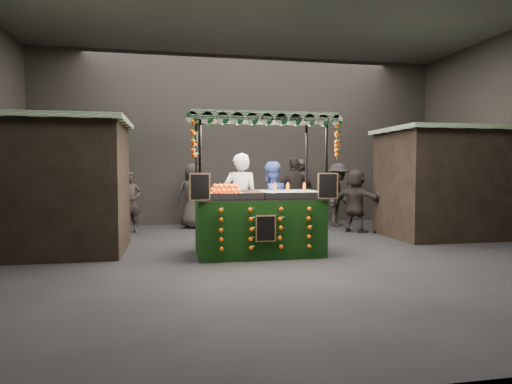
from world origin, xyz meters
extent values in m
plane|color=black|center=(0.00, 0.00, 0.00)|extent=(12.00, 12.00, 0.00)
cube|color=black|center=(0.00, 5.00, 2.50)|extent=(12.00, 0.10, 5.00)
cube|color=black|center=(0.00, -5.00, 2.50)|extent=(12.00, 0.10, 5.00)
cube|color=black|center=(-4.40, 1.00, 1.25)|extent=(2.80, 2.00, 2.50)
cube|color=#104D1E|center=(-4.40, 1.00, 2.55)|extent=(3.00, 2.20, 0.10)
cube|color=black|center=(4.40, 1.50, 1.25)|extent=(2.80, 2.00, 2.50)
cube|color=#104D1E|center=(4.40, 1.50, 2.55)|extent=(3.00, 2.20, 0.10)
cube|color=black|center=(-0.46, 0.19, 0.53)|extent=(2.33, 1.27, 1.06)
cube|color=#B5B7BC|center=(-0.46, 0.19, 1.08)|extent=(2.33, 1.27, 0.04)
cylinder|color=black|center=(-1.59, -0.41, 1.27)|extent=(0.05, 0.05, 2.54)
cylinder|color=black|center=(0.68, -0.41, 1.27)|extent=(0.05, 0.05, 2.54)
cylinder|color=black|center=(-1.59, 0.79, 1.27)|extent=(0.05, 0.05, 2.54)
cylinder|color=black|center=(0.68, 0.79, 1.27)|extent=(0.05, 0.05, 2.54)
cube|color=#104D1E|center=(-0.46, 0.19, 2.58)|extent=(2.59, 1.53, 0.08)
cube|color=white|center=(0.18, 0.19, 1.14)|extent=(1.04, 1.14, 0.08)
cube|color=black|center=(-1.60, -0.48, 1.32)|extent=(0.36, 0.10, 0.47)
cube|color=black|center=(0.69, -0.48, 1.32)|extent=(0.36, 0.10, 0.47)
cube|color=black|center=(-0.46, -0.49, 0.58)|extent=(0.36, 0.03, 0.47)
imported|color=gray|center=(-0.68, 0.94, 0.98)|extent=(0.77, 0.56, 1.95)
imported|color=navy|center=(-0.02, 1.07, 0.89)|extent=(1.06, 0.96, 1.78)
imported|color=black|center=(-3.14, 3.55, 0.78)|extent=(0.67, 0.57, 1.56)
imported|color=black|center=(3.28, 2.18, 0.83)|extent=(0.98, 0.88, 1.66)
imported|color=black|center=(1.16, 3.30, 0.97)|extent=(1.17, 0.56, 1.94)
imported|color=black|center=(2.57, 3.81, 0.90)|extent=(1.27, 1.31, 1.80)
imported|color=black|center=(-1.53, 4.13, 0.89)|extent=(0.88, 0.58, 1.79)
imported|color=#2C2724|center=(2.57, 2.57, 0.82)|extent=(1.33, 1.48, 1.63)
imported|color=#2A2622|center=(1.65, 4.60, 0.96)|extent=(0.62, 0.79, 1.92)
camera|label=1|loc=(-2.03, -7.85, 1.62)|focal=30.32mm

